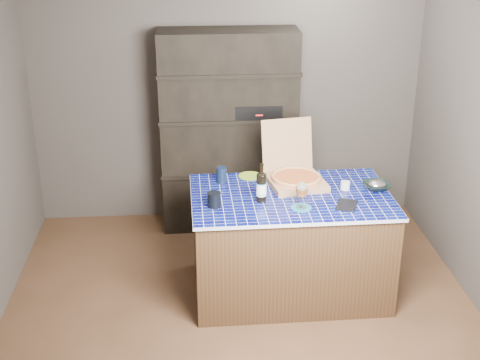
{
  "coord_description": "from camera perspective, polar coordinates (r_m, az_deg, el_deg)",
  "views": [
    {
      "loc": [
        -0.33,
        -4.1,
        2.82
      ],
      "look_at": [
        -0.02,
        0.0,
        1.08
      ],
      "focal_mm": 50.0,
      "sensor_mm": 36.0,
      "label": 1
    }
  ],
  "objects": [
    {
      "name": "tumbler",
      "position": [
        4.7,
        -2.22,
        -1.68
      ],
      "size": [
        0.1,
        0.1,
        0.11
      ],
      "primitive_type": "cylinder",
      "color": "black",
      "rests_on": "kitchen_island"
    },
    {
      "name": "shelving_unit",
      "position": [
        5.96,
        -0.94,
        4.19
      ],
      "size": [
        1.2,
        0.41,
        1.8
      ],
      "color": "black",
      "rests_on": "floor"
    },
    {
      "name": "bowl",
      "position": [
        5.09,
        11.61,
        -0.51
      ],
      "size": [
        0.23,
        0.23,
        0.05
      ],
      "primitive_type": "imported",
      "rotation": [
        0.0,
        0.0,
        0.12
      ],
      "color": "black",
      "rests_on": "kitchen_island"
    },
    {
      "name": "kitchen_island",
      "position": [
        5.09,
        4.26,
        -5.42
      ],
      "size": [
        1.48,
        0.95,
        0.81
      ],
      "rotation": [
        0.0,
        0.0,
        0.01
      ],
      "color": "#45301B",
      "rests_on": "floor"
    },
    {
      "name": "white_jar",
      "position": [
        5.05,
        8.98,
        -0.47
      ],
      "size": [
        0.07,
        0.07,
        0.06
      ],
      "primitive_type": "cylinder",
      "color": "silver",
      "rests_on": "kitchen_island"
    },
    {
      "name": "dvd_case",
      "position": [
        4.79,
        9.1,
        -2.13
      ],
      "size": [
        0.19,
        0.22,
        0.01
      ],
      "primitive_type": "cube",
      "rotation": [
        0.0,
        0.0,
        -0.39
      ],
      "color": "black",
      "rests_on": "kitchen_island"
    },
    {
      "name": "room",
      "position": [
        4.4,
        0.2,
        2.09
      ],
      "size": [
        3.5,
        3.5,
        3.5
      ],
      "color": "brown",
      "rests_on": "ground"
    },
    {
      "name": "teal_trivet",
      "position": [
        4.71,
        5.23,
        -2.38
      ],
      "size": [
        0.15,
        0.15,
        0.01
      ],
      "primitive_type": "cylinder",
      "color": "#186981",
      "rests_on": "kitchen_island"
    },
    {
      "name": "wine_glass",
      "position": [
        4.66,
        5.29,
        -0.9
      ],
      "size": [
        0.09,
        0.09,
        0.19
      ],
      "color": "white",
      "rests_on": "teal_trivet"
    },
    {
      "name": "navy_cup",
      "position": [
        5.1,
        -1.58,
        0.44
      ],
      "size": [
        0.08,
        0.08,
        0.12
      ],
      "primitive_type": "cylinder",
      "color": "black",
      "rests_on": "kitchen_island"
    },
    {
      "name": "foil_contents",
      "position": [
        5.09,
        11.62,
        -0.36
      ],
      "size": [
        0.14,
        0.11,
        0.06
      ],
      "primitive_type": "ellipsoid",
      "color": "#AEAFBA",
      "rests_on": "bowl"
    },
    {
      "name": "pizza_box",
      "position": [
        5.09,
        4.73,
        0.35
      ],
      "size": [
        0.48,
        0.55,
        0.44
      ],
      "rotation": [
        0.0,
        0.0,
        0.17
      ],
      "color": "#A77D56",
      "rests_on": "kitchen_island"
    },
    {
      "name": "mead_bottle",
      "position": [
        4.76,
        1.84,
        -0.56
      ],
      "size": [
        0.08,
        0.08,
        0.29
      ],
      "color": "black",
      "rests_on": "kitchen_island"
    },
    {
      "name": "green_trivet",
      "position": [
        5.23,
        0.87,
        0.36
      ],
      "size": [
        0.18,
        0.18,
        0.01
      ],
      "primitive_type": "cylinder",
      "color": "#89B627",
      "rests_on": "kitchen_island"
    }
  ]
}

